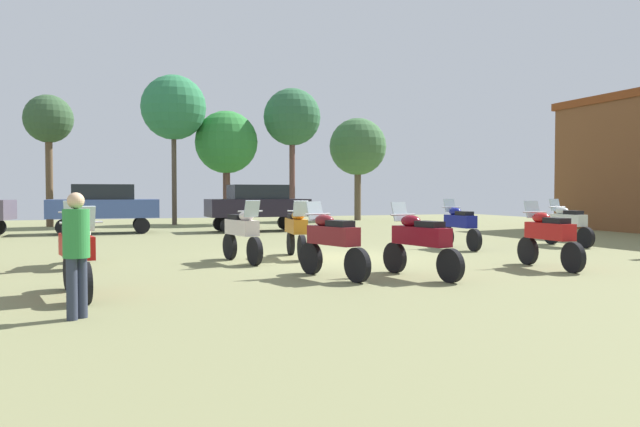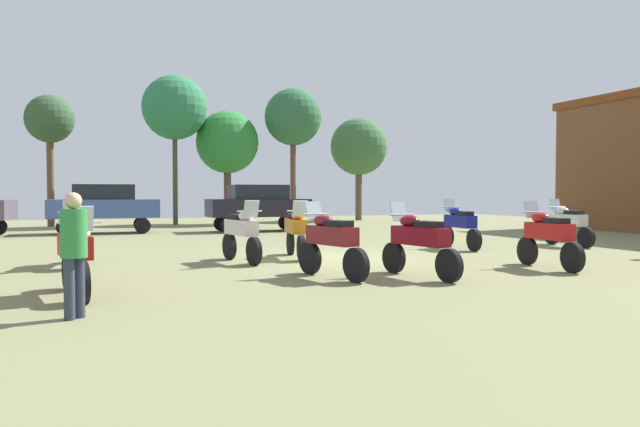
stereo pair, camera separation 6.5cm
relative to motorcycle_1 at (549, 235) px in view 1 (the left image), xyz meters
The scene contains 18 objects.
ground_plane 5.20m from the motorcycle_1, 134.84° to the left, with size 44.00×52.00×0.02m.
motorcycle_1 is the anchor object (origin of this frame).
motorcycle_2 6.18m from the motorcycle_1, 43.91° to the left, with size 0.62×2.11×1.47m.
motorcycle_3 5.02m from the motorcycle_1, behind, with size 0.80×2.08×1.49m.
motorcycle_4 10.53m from the motorcycle_1, 157.26° to the left, with size 0.65×2.14×1.49m.
motorcycle_5 6.03m from the motorcycle_1, 138.72° to the left, with size 0.64×2.19×1.47m.
motorcycle_6 4.71m from the motorcycle_1, 80.55° to the left, with size 0.62×2.14×1.48m.
motorcycle_7 6.97m from the motorcycle_1, 150.30° to the left, with size 0.69×2.10×1.49m.
motorcycle_8 9.62m from the motorcycle_1, behind, with size 0.69×2.12×1.47m.
motorcycle_11 3.37m from the motorcycle_1, behind, with size 0.73×2.24×1.47m.
car_2 18.03m from the motorcycle_1, 119.98° to the left, with size 4.35×1.93×2.00m.
car_3 14.98m from the motorcycle_1, 100.66° to the left, with size 4.33×1.88×2.00m.
person_1 9.81m from the motorcycle_1, 167.35° to the right, with size 0.48×0.48×1.67m.
tree_1 22.18m from the motorcycle_1, 97.03° to the left, with size 3.36×3.36×6.06m.
tree_3 23.73m from the motorcycle_1, 76.39° to the left, with size 3.42×3.42×6.14m.
tree_4 21.72m from the motorcycle_1, 87.71° to the left, with size 3.12×3.12×7.37m.
tree_5 24.89m from the motorcycle_1, 117.78° to the left, with size 2.33×2.33×6.42m.
tree_7 22.62m from the motorcycle_1, 104.46° to the left, with size 3.31×3.31×7.70m.
Camera 1 is at (-5.70, -14.37, 1.69)m, focal length 34.10 mm.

